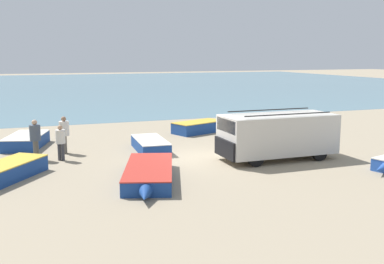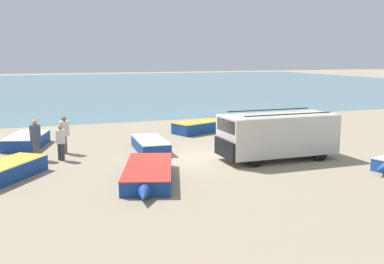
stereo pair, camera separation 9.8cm
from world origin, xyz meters
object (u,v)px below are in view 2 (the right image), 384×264
Objects in this scene: fisherman_0 at (64,131)px; fisherman_2 at (61,139)px; fishing_rowboat_3 at (200,127)px; fishing_rowboat_6 at (2,173)px; fishing_rowboat_4 at (150,144)px; parked_van at (277,134)px; fisherman_1 at (35,136)px; fishing_rowboat_0 at (287,125)px; fishing_rowboat_1 at (148,174)px; fishing_rowboat_2 at (27,140)px.

fisherman_2 is at bearing -84.05° from fisherman_0.
fishing_rowboat_6 is at bearing -166.51° from fishing_rowboat_3.
fishing_rowboat_3 is 5.74m from fishing_rowboat_4.
parked_van is 2.88× the size of fisherman_1.
fishing_rowboat_4 is at bearing 153.26° from fishing_rowboat_6.
fishing_rowboat_3 reaches higher than fishing_rowboat_4.
fishing_rowboat_3 reaches higher than fishing_rowboat_0.
fishing_rowboat_4 is (-4.87, 3.80, -0.84)m from parked_van.
fishing_rowboat_1 is 10.80m from fishing_rowboat_3.
fishing_rowboat_0 is 2.51× the size of fisherman_0.
fishing_rowboat_6 reaches higher than fishing_rowboat_2.
fishing_rowboat_3 is (5.61, 9.23, 0.06)m from fishing_rowboat_1.
fisherman_1 reaches higher than fishing_rowboat_2.
fishing_rowboat_3 is at bearing -43.70° from fishing_rowboat_4.
fisherman_0 is at bearing -179.11° from fishing_rowboat_3.
fishing_rowboat_2 is 2.55× the size of fisherman_2.
fishing_rowboat_2 is 9.86m from fishing_rowboat_3.
fishing_rowboat_6 is (-6.56, -3.42, 0.02)m from fishing_rowboat_4.
fisherman_2 reaches higher than fishing_rowboat_1.
parked_van reaches higher than fishing_rowboat_6.
fisherman_2 reaches higher than fishing_rowboat_2.
fishing_rowboat_6 is at bearing -171.88° from fishing_rowboat_2.
fishing_rowboat_2 is 2.28× the size of fisherman_0.
fishing_rowboat_2 is 3.40m from fisherman_1.
fisherman_2 is (-9.12, 3.06, -0.18)m from parked_van.
fisherman_0 is (1.68, -2.37, 0.75)m from fishing_rowboat_2.
fishing_rowboat_2 is at bearing -33.18° from parked_van.
fishing_rowboat_0 reaches higher than fishing_rowboat_2.
fishing_rowboat_2 is 1.05× the size of fishing_rowboat_3.
fishing_rowboat_3 is at bearing 160.19° from fishing_rowboat_6.
parked_van is at bearing -10.06° from fisherman_0.
fishing_rowboat_6 is (-10.73, -7.36, -0.02)m from fishing_rowboat_3.
fisherman_2 is (-13.72, -3.51, 0.62)m from fishing_rowboat_0.
fishing_rowboat_0 is at bearing -75.03° from fishing_rowboat_2.
fishing_rowboat_3 is (-5.31, 1.18, 0.01)m from fishing_rowboat_0.
fishing_rowboat_1 is (-6.31, -1.48, -0.85)m from parked_van.
fisherman_1 is at bearing -128.12° from fisherman_0.
fisherman_1 is (1.27, 3.17, 0.77)m from fishing_rowboat_6.
fishing_rowboat_2 is at bearing 142.16° from fisherman_0.
fisherman_0 reaches higher than fishing_rowboat_0.
fisherman_1 is at bearing -157.50° from fishing_rowboat_2.
fisherman_2 is (1.41, -3.80, 0.63)m from fishing_rowboat_2.
fishing_rowboat_6 is 3.59m from fisherman_2.
fishing_rowboat_4 is 4.10m from fisherman_0.
fishing_rowboat_3 is at bearing -68.76° from fishing_rowboat_2.
fishing_rowboat_4 is (-4.17, -3.94, -0.05)m from fishing_rowboat_3.
parked_van is 6.54m from fishing_rowboat_1.
fishing_rowboat_1 is 1.31× the size of fishing_rowboat_6.
parked_van is 1.26× the size of fishing_rowboat_6.
fishing_rowboat_2 is at bearing 121.55° from fisherman_1.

